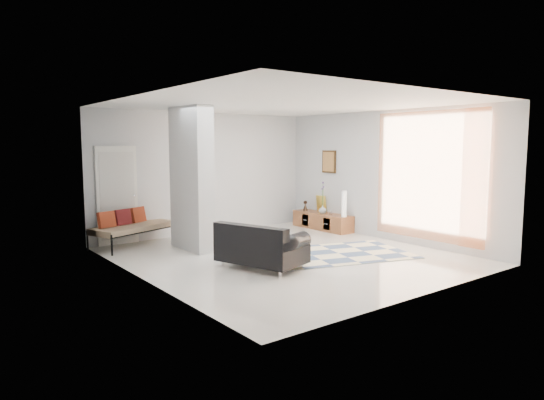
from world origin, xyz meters
TOP-DOWN VIEW (x-y plane):
  - floor at (0.00, 0.00)m, footprint 6.00×6.00m
  - ceiling at (0.00, 0.00)m, footprint 6.00×6.00m
  - wall_back at (0.00, 3.00)m, footprint 6.00×0.00m
  - wall_front at (0.00, -3.00)m, footprint 6.00×0.00m
  - wall_left at (-2.75, 0.00)m, footprint 0.00×6.00m
  - wall_right at (2.75, 0.00)m, footprint 0.00×6.00m
  - partition_column at (-1.10, 1.60)m, footprint 0.35×1.20m
  - hallway_door at (-2.10, 2.96)m, footprint 0.85×0.06m
  - curtain at (2.67, -1.15)m, footprint 0.00×2.55m
  - wall_art at (2.72, 1.70)m, footprint 0.04×0.45m
  - media_console at (2.52, 1.70)m, footprint 0.45×1.72m
  - loveseat at (-0.91, -0.42)m, footprint 1.24×1.63m
  - daybed at (-1.93, 2.62)m, footprint 1.89×1.29m
  - area_rug at (0.90, -0.47)m, footprint 3.02×2.45m
  - cylinder_lamp at (2.50, 0.95)m, footprint 0.11×0.11m
  - bronze_figurine at (2.47, 2.28)m, footprint 0.13×0.13m
  - vase at (2.47, 1.64)m, footprint 0.21×0.21m

SIDE VIEW (x-z plane):
  - floor at x=0.00m, z-range 0.00..0.00m
  - area_rug at x=0.90m, z-range 0.00..0.01m
  - media_console at x=2.52m, z-range -0.20..0.61m
  - loveseat at x=-0.91m, z-range -0.02..0.74m
  - daybed at x=-1.93m, z-range 0.03..0.80m
  - vase at x=2.47m, z-range 0.40..0.60m
  - bronze_figurine at x=2.47m, z-range 0.40..0.65m
  - cylinder_lamp at x=2.50m, z-range 0.40..1.00m
  - hallway_door at x=-2.10m, z-range 0.00..2.04m
  - partition_column at x=-1.10m, z-range 0.00..2.80m
  - wall_back at x=0.00m, z-range -1.60..4.40m
  - wall_front at x=0.00m, z-range -1.60..4.40m
  - wall_left at x=-2.75m, z-range -1.60..4.40m
  - wall_right at x=2.75m, z-range -1.60..4.40m
  - curtain at x=2.67m, z-range 0.17..2.72m
  - wall_art at x=2.72m, z-range 1.38..1.92m
  - ceiling at x=0.00m, z-range 2.80..2.80m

